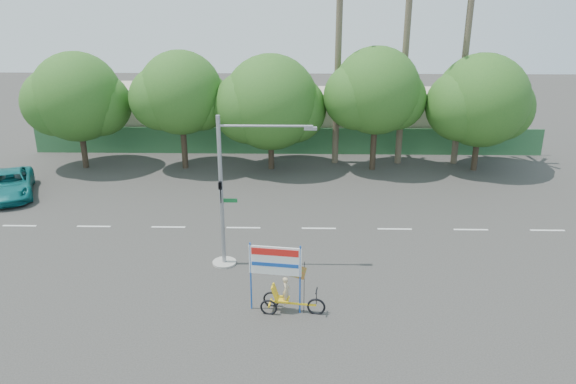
{
  "coord_description": "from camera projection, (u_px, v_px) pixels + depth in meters",
  "views": [
    {
      "loc": [
        0.93,
        -19.05,
        12.35
      ],
      "look_at": [
        0.45,
        4.19,
        3.5
      ],
      "focal_mm": 35.0,
      "sensor_mm": 36.0,
      "label": 1
    }
  ],
  "objects": [
    {
      "name": "palm_tall",
      "position": [
        409.0,
        10.0,
        36.55
      ],
      "size": [
        3.73,
        3.79,
        17.45
      ],
      "color": "#70604C",
      "rests_on": "ground"
    },
    {
      "name": "tree_right",
      "position": [
        376.0,
        94.0,
        37.05
      ],
      "size": [
        6.9,
        5.8,
        8.36
      ],
      "color": "#473828",
      "rests_on": "ground"
    },
    {
      "name": "fence",
      "position": [
        287.0,
        141.0,
        41.95
      ],
      "size": [
        38.0,
        0.08,
        2.0
      ],
      "primitive_type": "cube",
      "color": "#336B3D",
      "rests_on": "ground"
    },
    {
      "name": "palm_short",
      "position": [
        339.0,
        35.0,
        37.21
      ],
      "size": [
        3.73,
        3.79,
        14.45
      ],
      "color": "#70604C",
      "rests_on": "ground"
    },
    {
      "name": "traffic_signal",
      "position": [
        229.0,
        205.0,
        24.94
      ],
      "size": [
        4.72,
        1.1,
        7.0
      ],
      "color": "gray",
      "rests_on": "ground"
    },
    {
      "name": "tree_far_left",
      "position": [
        77.0,
        100.0,
        37.61
      ],
      "size": [
        7.14,
        6.0,
        7.96
      ],
      "color": "#473828",
      "rests_on": "ground"
    },
    {
      "name": "pickup_truck",
      "position": [
        10.0,
        184.0,
        33.87
      ],
      "size": [
        4.35,
        5.92,
        1.5
      ],
      "primitive_type": "imported",
      "rotation": [
        0.0,
        0.0,
        0.39
      ],
      "color": "#0F6A6B",
      "rests_on": "ground"
    },
    {
      "name": "building_left",
      "position": [
        166.0,
        114.0,
        45.99
      ],
      "size": [
        12.0,
        8.0,
        4.0
      ],
      "primitive_type": "cube",
      "color": "beige",
      "rests_on": "ground"
    },
    {
      "name": "ground",
      "position": [
        274.0,
        312.0,
        22.21
      ],
      "size": [
        120.0,
        120.0,
        0.0
      ],
      "primitive_type": "plane",
      "color": "#33302D",
      "rests_on": "ground"
    },
    {
      "name": "tree_left",
      "position": [
        180.0,
        96.0,
        37.37
      ],
      "size": [
        6.66,
        5.6,
        8.07
      ],
      "color": "#473828",
      "rests_on": "ground"
    },
    {
      "name": "tree_center",
      "position": [
        270.0,
        105.0,
        37.47
      ],
      "size": [
        7.62,
        6.4,
        7.85
      ],
      "color": "#473828",
      "rests_on": "ground"
    },
    {
      "name": "tree_far_right",
      "position": [
        481.0,
        103.0,
        37.13
      ],
      "size": [
        7.38,
        6.2,
        7.94
      ],
      "color": "#473828",
      "rests_on": "ground"
    },
    {
      "name": "palm_mid",
      "position": [
        468.0,
        27.0,
        36.86
      ],
      "size": [
        3.73,
        3.79,
        15.45
      ],
      "color": "#70604C",
      "rests_on": "ground"
    },
    {
      "name": "building_right",
      "position": [
        386.0,
        117.0,
        45.71
      ],
      "size": [
        14.0,
        8.0,
        3.6
      ],
      "primitive_type": "cube",
      "color": "beige",
      "rests_on": "ground"
    },
    {
      "name": "trike_billboard",
      "position": [
        283.0,
        285.0,
        21.86
      ],
      "size": [
        3.0,
        0.87,
        2.96
      ],
      "rotation": [
        0.0,
        0.0,
        -0.13
      ],
      "color": "black",
      "rests_on": "ground"
    }
  ]
}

